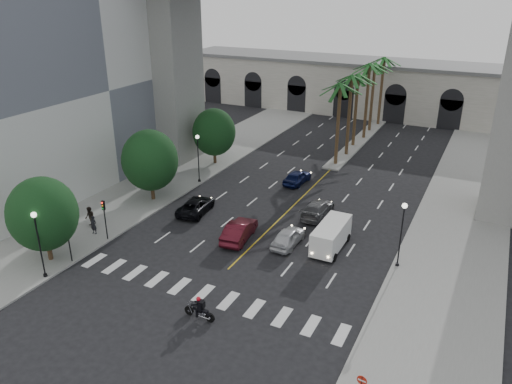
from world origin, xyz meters
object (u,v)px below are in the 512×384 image
at_px(lamp_post_left_far, 198,154).
at_px(pedestrian_b, 90,217).
at_px(car_c, 196,206).
at_px(car_e, 297,177).
at_px(lamp_post_left_near, 38,239).
at_px(car_b, 239,230).
at_px(lamp_post_right, 402,230).
at_px(motorcycle_rider, 200,309).
at_px(car_d, 317,209).
at_px(car_a, 288,237).
at_px(cargo_van, 331,235).
at_px(pedestrian_a, 94,225).
at_px(traffic_signal_near, 68,234).
at_px(traffic_signal_far, 104,213).

relative_size(lamp_post_left_far, pedestrian_b, 2.81).
bearing_deg(car_c, car_e, -125.34).
distance_m(lamp_post_left_near, car_b, 15.47).
height_order(lamp_post_right, motorcycle_rider, lamp_post_right).
xyz_separation_m(motorcycle_rider, car_d, (1.50, 17.84, -0.02)).
height_order(car_a, pedestrian_b, pedestrian_b).
distance_m(lamp_post_right, car_c, 19.26).
bearing_deg(car_b, car_a, -174.93).
xyz_separation_m(lamp_post_right, car_b, (-12.90, -1.36, -2.41)).
xyz_separation_m(lamp_post_left_far, car_c, (3.77, -6.52, -2.54)).
distance_m(lamp_post_right, cargo_van, 5.87).
relative_size(lamp_post_left_far, pedestrian_a, 3.33).
height_order(car_a, car_c, car_a).
bearing_deg(lamp_post_left_near, car_e, 69.52).
bearing_deg(traffic_signal_near, car_d, 49.10).
relative_size(lamp_post_left_far, traffic_signal_far, 1.47).
relative_size(lamp_post_left_far, cargo_van, 1.04).
distance_m(lamp_post_left_near, lamp_post_right, 26.25).
relative_size(lamp_post_right, pedestrian_b, 2.81).
relative_size(lamp_post_left_far, traffic_signal_near, 1.47).
relative_size(traffic_signal_near, car_a, 0.86).
bearing_deg(lamp_post_right, car_c, 175.54).
relative_size(lamp_post_left_near, pedestrian_b, 2.81).
distance_m(traffic_signal_near, motorcycle_rider, 12.86).
height_order(traffic_signal_far, car_d, traffic_signal_far).
relative_size(motorcycle_rider, cargo_van, 0.44).
height_order(lamp_post_right, pedestrian_a, lamp_post_right).
height_order(traffic_signal_near, motorcycle_rider, traffic_signal_near).
bearing_deg(car_a, pedestrian_b, 17.03).
xyz_separation_m(lamp_post_left_far, cargo_van, (17.31, -7.51, -2.01)).
relative_size(lamp_post_right, traffic_signal_far, 1.47).
xyz_separation_m(traffic_signal_near, car_d, (14.15, 16.33, -1.79)).
bearing_deg(car_c, pedestrian_a, 47.53).
bearing_deg(lamp_post_left_near, car_a, 41.95).
height_order(traffic_signal_far, car_e, traffic_signal_far).
height_order(car_a, car_d, car_a).
bearing_deg(car_e, pedestrian_b, 59.93).
bearing_deg(cargo_van, car_a, -164.14).
height_order(lamp_post_left_near, lamp_post_right, same).
relative_size(car_e, cargo_van, 0.84).
bearing_deg(car_c, lamp_post_left_far, -67.73).
bearing_deg(lamp_post_left_far, car_e, 25.35).
relative_size(motorcycle_rider, car_c, 0.46).
xyz_separation_m(lamp_post_left_near, pedestrian_a, (-1.57, 6.77, -2.27)).
height_order(car_b, cargo_van, cargo_van).
bearing_deg(car_c, lamp_post_right, 167.78).
distance_m(car_d, pedestrian_b, 20.37).
relative_size(traffic_signal_near, car_c, 0.74).
height_order(car_e, cargo_van, cargo_van).
bearing_deg(car_a, traffic_signal_near, 36.29).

